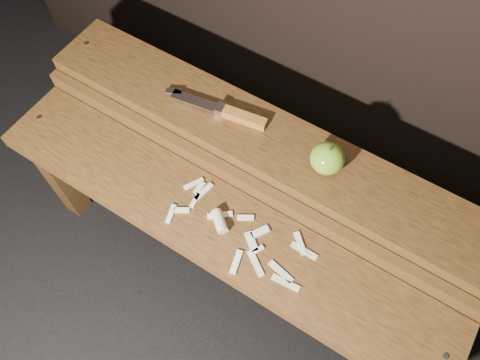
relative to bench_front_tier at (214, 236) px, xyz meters
The scene contains 6 objects.
ground 0.36m from the bench_front_tier, 90.00° to the left, with size 60.00×60.00×0.00m, color black.
bench_front_tier is the anchor object (origin of this frame).
bench_rear_tier 0.23m from the bench_front_tier, 90.00° to the left, with size 1.20×0.21×0.50m.
apple 0.33m from the bench_front_tier, 55.25° to the left, with size 0.08×0.08×0.08m.
knife 0.30m from the bench_front_tier, 112.43° to the left, with size 0.27×0.07×0.02m.
apple_scraps 0.09m from the bench_front_tier, 19.77° to the left, with size 0.36×0.17×0.03m.
Camera 1 is at (0.29, -0.40, 1.42)m, focal length 35.00 mm.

